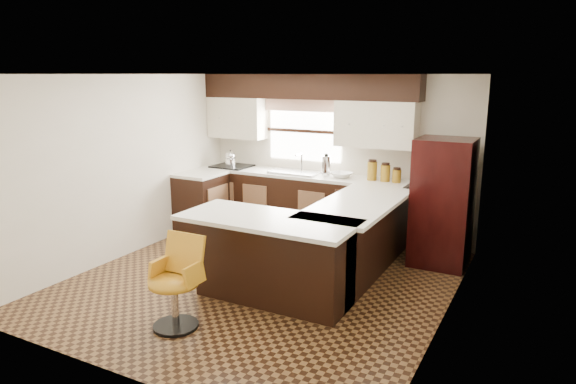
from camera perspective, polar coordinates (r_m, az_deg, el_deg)
The scene contains 30 objects.
floor at distance 6.18m, azimuth -3.01°, elevation -9.90°, with size 4.40×4.40×0.00m, color #49301A.
ceiling at distance 5.69m, azimuth -3.30°, elevation 12.95°, with size 4.40×4.40×0.00m, color silver.
wall_back at distance 7.76m, azimuth 5.26°, elevation 4.02°, with size 4.40×4.40×0.00m, color beige.
wall_front at distance 4.15m, azimuth -19.00°, elevation -4.56°, with size 4.40×4.40×0.00m, color beige.
wall_left at distance 7.11m, azimuth -17.83°, elevation 2.64°, with size 4.40×4.40×0.00m, color beige.
wall_right at distance 5.09m, azimuth 17.57°, elevation -1.28°, with size 4.40×4.40×0.00m, color beige.
base_cab_back at distance 7.82m, azimuth 1.25°, elevation -1.46°, with size 3.30×0.60×0.90m, color black.
base_cab_left at distance 7.99m, azimuth -9.56°, elevation -1.34°, with size 0.60×0.70×0.90m, color black.
counter_back at distance 7.72m, azimuth 1.27°, elevation 1.94°, with size 3.30×0.60×0.04m, color silver.
counter_left at distance 7.89m, azimuth -9.69°, elevation 1.99°, with size 0.60×0.70×0.04m, color silver.
soffit at distance 7.67m, azimuth 2.08°, elevation 11.62°, with size 3.40×0.35×0.36m, color black.
upper_cab_left at distance 8.30m, azimuth -5.63°, elevation 8.22°, with size 0.94×0.35×0.64m, color beige.
upper_cab_right at distance 7.29m, azimuth 9.78°, elevation 7.44°, with size 1.14×0.35×0.64m, color beige.
window_pane at distance 7.90m, azimuth 1.88°, elevation 6.79°, with size 1.20×0.02×0.90m, color white.
valance at distance 7.83m, azimuth 1.77°, elevation 9.60°, with size 1.30×0.06×0.18m, color #D19B93.
sink at distance 7.72m, azimuth 0.87°, elevation 2.22°, with size 0.75×0.45×0.03m, color #B2B2B7.
dishwasher at distance 7.19m, azimuth 7.37°, elevation -3.03°, with size 0.58×0.03×0.78m, color black.
cooktop at distance 8.29m, azimuth -6.23°, elevation 2.88°, with size 0.58×0.50×0.03m, color black.
peninsula_long at distance 6.18m, azimuth 7.17°, elevation -5.52°, with size 0.60×1.95×0.90m, color black.
peninsula_return at distance 5.56m, azimuth -1.58°, elevation -7.58°, with size 1.65×0.60×0.90m, color black.
counter_pen_long at distance 6.03m, azimuth 7.74°, elevation -1.32°, with size 0.84×1.95×0.04m, color silver.
counter_pen_return at distance 5.34m, azimuth -2.27°, elevation -3.09°, with size 1.89×0.84×0.04m, color silver.
refrigerator at distance 6.77m, azimuth 16.80°, elevation -1.13°, with size 0.70×0.67×1.63m, color black.
bar_chair at distance 5.08m, azimuth -12.58°, elevation -9.93°, with size 0.48×0.48×0.90m, color orange, non-canonical shape.
kettle at distance 8.28m, azimuth -6.40°, elevation 3.82°, with size 0.18×0.18×0.25m, color silver, non-canonical shape.
percolator at distance 7.51m, azimuth 4.26°, elevation 2.91°, with size 0.13×0.13×0.29m, color silver.
mixing_bowl at distance 7.43m, azimuth 5.97°, elevation 1.91°, with size 0.30×0.30×0.07m, color white.
canister_large at distance 7.28m, azimuth 9.33°, elevation 2.32°, with size 0.14×0.14×0.26m, color olive.
canister_med at distance 7.23m, azimuth 10.75°, elevation 2.06°, with size 0.13×0.13×0.23m, color olive.
canister_small at distance 7.19m, azimuth 11.98°, elevation 1.73°, with size 0.12×0.12×0.18m, color olive.
Camera 1 is at (2.94, -4.88, 2.40)m, focal length 32.00 mm.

